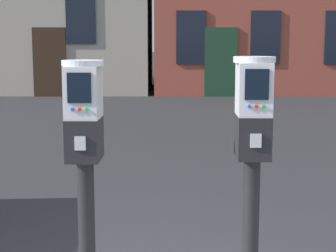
# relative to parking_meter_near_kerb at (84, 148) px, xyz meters

# --- Properties ---
(parking_meter_near_kerb) EXTENTS (0.22, 0.25, 1.47)m
(parking_meter_near_kerb) POSITION_rel_parking_meter_near_kerb_xyz_m (0.00, 0.00, 0.00)
(parking_meter_near_kerb) COLOR black
(parking_meter_near_kerb) RESTS_ON sidewalk_slab
(parking_meter_twin_adjacent) EXTENTS (0.22, 0.25, 1.49)m
(parking_meter_twin_adjacent) POSITION_rel_parking_meter_near_kerb_xyz_m (0.88, 0.00, 0.01)
(parking_meter_twin_adjacent) COLOR black
(parking_meter_twin_adjacent) RESTS_ON sidewalk_slab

